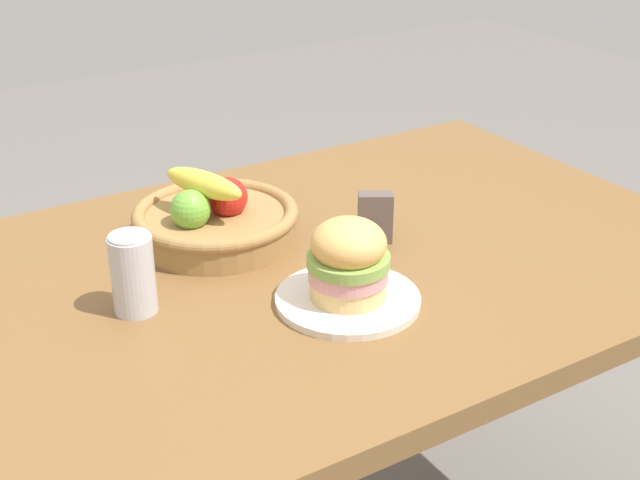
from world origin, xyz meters
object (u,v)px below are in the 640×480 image
(sandwich, at_px, (348,260))
(napkin_holder, at_px, (375,218))
(plate, at_px, (348,299))
(soda_can, at_px, (134,275))
(fruit_basket, at_px, (215,218))

(sandwich, xyz_separation_m, napkin_holder, (0.16, 0.16, -0.03))
(plate, height_order, napkin_holder, napkin_holder)
(sandwich, relative_size, soda_can, 1.01)
(napkin_holder, bearing_deg, plate, -104.71)
(plate, height_order, soda_can, soda_can)
(sandwich, xyz_separation_m, soda_can, (-0.28, 0.15, -0.01))
(fruit_basket, distance_m, napkin_holder, 0.28)
(plate, relative_size, soda_can, 1.78)
(plate, bearing_deg, fruit_basket, 103.87)
(soda_can, bearing_deg, napkin_holder, 1.21)
(fruit_basket, bearing_deg, plate, -76.13)
(plate, xyz_separation_m, fruit_basket, (-0.08, 0.31, 0.04))
(sandwich, xyz_separation_m, fruit_basket, (-0.08, 0.31, -0.03))
(plate, bearing_deg, soda_can, 152.70)
(fruit_basket, bearing_deg, sandwich, -76.13)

